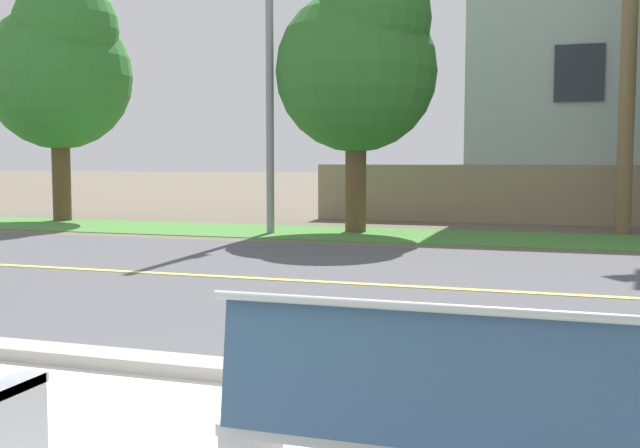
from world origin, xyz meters
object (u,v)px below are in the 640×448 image
(bench_right, at_px, (463,436))
(shade_tree_left, at_px, (360,59))
(streetlamp, at_px, (273,25))
(shade_tree_far_left, at_px, (60,66))

(bench_right, xyz_separation_m, shade_tree_left, (-3.72, 12.32, 3.13))
(shade_tree_left, bearing_deg, bench_right, -73.18)
(streetlamp, distance_m, shade_tree_far_left, 6.13)
(streetlamp, height_order, shade_tree_far_left, streetlamp)
(shade_tree_far_left, height_order, shade_tree_left, shade_tree_far_left)
(bench_right, distance_m, streetlamp, 13.48)
(shade_tree_far_left, bearing_deg, bench_right, -48.41)
(streetlamp, bearing_deg, shade_tree_far_left, 169.33)
(shade_tree_far_left, bearing_deg, streetlamp, -10.67)
(bench_right, height_order, streetlamp, streetlamp)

